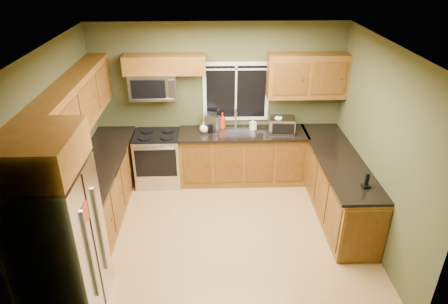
{
  "coord_description": "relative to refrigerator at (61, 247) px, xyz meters",
  "views": [
    {
      "loc": [
        -0.12,
        -4.65,
        3.73
      ],
      "look_at": [
        0.05,
        0.35,
        1.15
      ],
      "focal_mm": 32.0,
      "sensor_mm": 36.0,
      "label": 1
    }
  ],
  "objects": [
    {
      "name": "front_wall",
      "position": [
        1.74,
        -0.5,
        0.45
      ],
      "size": [
        4.2,
        0.0,
        4.2
      ],
      "primitive_type": "plane",
      "rotation": [
        -1.57,
        0.0,
        0.0
      ],
      "color": "#464A28",
      "rests_on": "ground"
    },
    {
      "name": "window",
      "position": [
        2.04,
        3.08,
        0.65
      ],
      "size": [
        1.12,
        0.03,
        1.02
      ],
      "color": "white",
      "rests_on": "back_wall"
    },
    {
      "name": "paper_towel_roll",
      "position": [
        2.73,
        2.73,
        0.18
      ],
      "size": [
        0.12,
        0.12,
        0.31
      ],
      "color": "white",
      "rests_on": "countertop_back"
    },
    {
      "name": "toaster_oven",
      "position": [
        2.79,
        2.75,
        0.17
      ],
      "size": [
        0.45,
        0.37,
        0.27
      ],
      "color": "#B7B7BC",
      "rests_on": "countertop_back"
    },
    {
      "name": "upper_cabinets_left",
      "position": [
        -0.2,
        1.78,
        0.96
      ],
      "size": [
        0.33,
        2.65,
        0.72
      ],
      "primitive_type": "cube",
      "color": "brown",
      "rests_on": "left_wall"
    },
    {
      "name": "refrigerator",
      "position": [
        0.0,
        0.0,
        0.0
      ],
      "size": [
        0.74,
        0.9,
        1.8
      ],
      "color": "#B7B7BC",
      "rests_on": "ground"
    },
    {
      "name": "base_cabinets_peninsula",
      "position": [
        3.54,
        1.84,
        -0.45
      ],
      "size": [
        0.6,
        2.52,
        0.9
      ],
      "color": "brown",
      "rests_on": "ground"
    },
    {
      "name": "ceiling",
      "position": [
        1.74,
        1.3,
        1.8
      ],
      "size": [
        4.2,
        4.2,
        0.0
      ],
      "primitive_type": "plane",
      "rotation": [
        3.14,
        0.0,
        0.0
      ],
      "color": "white",
      "rests_on": "back_wall"
    },
    {
      "name": "cordless_phone",
      "position": [
        3.61,
        0.99,
        0.1
      ],
      "size": [
        0.1,
        0.1,
        0.21
      ],
      "color": "black",
      "rests_on": "countertop_peninsula"
    },
    {
      "name": "countertop_left",
      "position": [
        -0.04,
        1.78,
        0.02
      ],
      "size": [
        0.65,
        2.65,
        0.04
      ],
      "primitive_type": "cube",
      "color": "black",
      "rests_on": "base_cabinets_left"
    },
    {
      "name": "base_cabinets_left",
      "position": [
        -0.06,
        1.78,
        -0.45
      ],
      "size": [
        0.6,
        2.65,
        0.9
      ],
      "primitive_type": "cube",
      "color": "brown",
      "rests_on": "ground"
    },
    {
      "name": "floor",
      "position": [
        1.74,
        1.3,
        -0.9
      ],
      "size": [
        4.2,
        4.2,
        0.0
      ],
      "primitive_type": "plane",
      "color": "#A78149",
      "rests_on": "ground"
    },
    {
      "name": "countertop_peninsula",
      "position": [
        3.51,
        1.85,
        0.02
      ],
      "size": [
        0.65,
        2.5,
        0.04
      ],
      "primitive_type": "cube",
      "color": "black",
      "rests_on": "base_cabinets_peninsula"
    },
    {
      "name": "soap_bottle_a",
      "position": [
        1.81,
        2.95,
        0.18
      ],
      "size": [
        0.13,
        0.14,
        0.28
      ],
      "primitive_type": "imported",
      "rotation": [
        0.0,
        0.0,
        -0.29
      ],
      "color": "red",
      "rests_on": "countertop_back"
    },
    {
      "name": "right_wall",
      "position": [
        3.84,
        1.3,
        0.45
      ],
      "size": [
        0.0,
        3.6,
        3.6
      ],
      "primitive_type": "plane",
      "rotation": [
        1.57,
        0.0,
        -1.57
      ],
      "color": "#464A28",
      "rests_on": "ground"
    },
    {
      "name": "upper_cabinets_back_right",
      "position": [
        3.19,
        2.94,
        0.96
      ],
      "size": [
        1.3,
        0.33,
        0.72
      ],
      "primitive_type": "cube",
      "color": "brown",
      "rests_on": "back_wall"
    },
    {
      "name": "soap_bottle_c",
      "position": [
        1.49,
        2.8,
        0.13
      ],
      "size": [
        0.17,
        0.17,
        0.19
      ],
      "primitive_type": "imported",
      "rotation": [
        0.0,
        0.0,
        -0.14
      ],
      "color": "white",
      "rests_on": "countertop_back"
    },
    {
      "name": "back_wall",
      "position": [
        1.74,
        3.1,
        0.45
      ],
      "size": [
        4.2,
        0.0,
        4.2
      ],
      "primitive_type": "plane",
      "rotation": [
        1.57,
        0.0,
        0.0
      ],
      "color": "#464A28",
      "rests_on": "ground"
    },
    {
      "name": "range",
      "position": [
        0.69,
        2.77,
        -0.43
      ],
      "size": [
        0.76,
        0.69,
        0.94
      ],
      "color": "#B7B7BC",
      "rests_on": "ground"
    },
    {
      "name": "left_wall",
      "position": [
        -0.36,
        1.3,
        0.45
      ],
      "size": [
        0.0,
        3.6,
        3.6
      ],
      "primitive_type": "plane",
      "rotation": [
        1.57,
        0.0,
        1.57
      ],
      "color": "#464A28",
      "rests_on": "ground"
    },
    {
      "name": "upper_cabinet_over_fridge",
      "position": [
        -0.0,
        0.0,
        1.13
      ],
      "size": [
        0.72,
        0.9,
        0.38
      ],
      "primitive_type": "cube",
      "color": "brown",
      "rests_on": "left_wall"
    },
    {
      "name": "microwave",
      "position": [
        0.69,
        2.91,
        0.83
      ],
      "size": [
        0.76,
        0.41,
        0.42
      ],
      "color": "#B7B7BC",
      "rests_on": "back_wall"
    },
    {
      "name": "upper_cabinets_back_left",
      "position": [
        0.89,
        2.94,
        1.17
      ],
      "size": [
        1.3,
        0.33,
        0.3
      ],
      "primitive_type": "cube",
      "color": "brown",
      "rests_on": "back_wall"
    },
    {
      "name": "coffee_maker",
      "position": [
        1.6,
        2.86,
        0.18
      ],
      "size": [
        0.21,
        0.27,
        0.3
      ],
      "color": "slate",
      "rests_on": "countertop_back"
    },
    {
      "name": "sink",
      "position": [
        2.04,
        2.79,
        0.05
      ],
      "size": [
        0.6,
        0.42,
        0.36
      ],
      "color": "slate",
      "rests_on": "countertop_back"
    },
    {
      "name": "kettle",
      "position": [
        1.69,
        2.91,
        0.18
      ],
      "size": [
        0.18,
        0.18,
        0.3
      ],
      "color": "#B7B7BC",
      "rests_on": "countertop_back"
    },
    {
      "name": "soap_bottle_b",
      "position": [
        2.33,
        2.89,
        0.14
      ],
      "size": [
        0.12,
        0.12,
        0.21
      ],
      "primitive_type": "imported",
      "rotation": [
        0.0,
        0.0,
        0.3
      ],
      "color": "white",
      "rests_on": "countertop_back"
    },
    {
      "name": "countertop_back",
      "position": [
        2.15,
        2.78,
        0.02
      ],
      "size": [
        2.17,
        0.65,
        0.04
      ],
      "primitive_type": "cube",
      "color": "black",
      "rests_on": "base_cabinets_back"
    },
    {
      "name": "base_cabinets_back",
      "position": [
        2.15,
        2.8,
        -0.45
      ],
      "size": [
        2.17,
        0.6,
        0.9
      ],
      "primitive_type": "cube",
      "color": "brown",
      "rests_on": "ground"
    }
  ]
}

